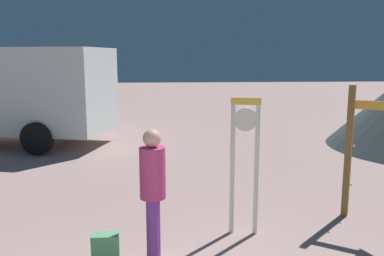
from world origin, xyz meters
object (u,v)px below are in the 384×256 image
Objects in this scene: standing_clock at (245,153)px; box_truck_near at (3,92)px; person_near_clock at (153,188)px; arrow_sign at (370,132)px; backpack at (106,252)px.

box_truck_near is at bearing 130.69° from standing_clock.
standing_clock reaches higher than person_near_clock.
arrow_sign is 10.53m from box_truck_near.
box_truck_near is (-4.71, 7.76, 0.62)m from person_near_clock.
person_near_clock is 0.23× the size of box_truck_near.
box_truck_near is at bearing 121.28° from person_near_clock.
arrow_sign is 4.43m from backpack.
standing_clock is 0.94× the size of arrow_sign.
arrow_sign is (2.10, 0.38, 0.22)m from standing_clock.
backpack is (-0.60, -0.21, -0.75)m from person_near_clock.
backpack is (-1.95, -0.92, -1.02)m from standing_clock.
person_near_clock is 3.81× the size of backpack.
standing_clock is at bearing 25.37° from backpack.
arrow_sign is at bearing 17.90° from backpack.
arrow_sign is 4.79× the size of backpack.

